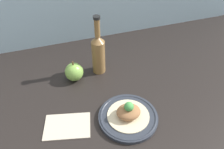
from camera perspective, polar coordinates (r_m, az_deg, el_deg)
name	(u,v)px	position (r cm, az deg, el deg)	size (l,w,h in cm)	color
ground_plane	(138,99)	(96.26, 6.94, -6.41)	(180.00, 110.00, 4.00)	black
plate	(128,117)	(85.88, 4.24, -10.95)	(23.00, 23.00, 1.82)	#2D333D
plated_food	(128,112)	(83.75, 4.33, -9.80)	(16.25, 16.25, 7.24)	beige
cider_bottle	(98,53)	(100.11, -3.59, 5.76)	(6.14, 6.14, 28.61)	olive
apple	(74,72)	(100.69, -9.86, 0.68)	(8.42, 8.42, 10.03)	#84B74C
napkin	(67,126)	(85.53, -11.61, -12.97)	(19.29, 15.18, 0.80)	beige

